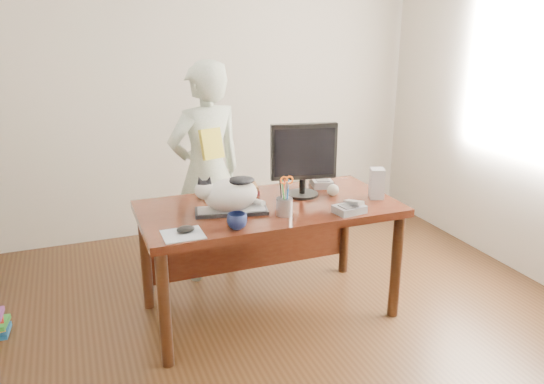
{
  "coord_description": "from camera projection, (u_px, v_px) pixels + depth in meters",
  "views": [
    {
      "loc": [
        -1.11,
        -2.32,
        1.86
      ],
      "look_at": [
        0.0,
        0.55,
        0.85
      ],
      "focal_mm": 35.0,
      "sensor_mm": 36.0,
      "label": 1
    }
  ],
  "objects": [
    {
      "name": "desk",
      "position": [
        265.0,
        223.0,
        3.43
      ],
      "size": [
        1.6,
        0.8,
        0.75
      ],
      "color": "black",
      "rests_on": "ground"
    },
    {
      "name": "person",
      "position": [
        207.0,
        173.0,
        3.82
      ],
      "size": [
        0.66,
        0.52,
        1.6
      ],
      "primitive_type": "imported",
      "rotation": [
        0.0,
        0.0,
        3.41
      ],
      "color": "white",
      "rests_on": "ground"
    },
    {
      "name": "pen_cup",
      "position": [
        285.0,
        204.0,
        3.12
      ],
      "size": [
        0.11,
        0.11,
        0.24
      ],
      "rotation": [
        0.0,
        0.0,
        -0.16
      ],
      "color": "gray",
      "rests_on": "desk"
    },
    {
      "name": "monitor",
      "position": [
        304.0,
        156.0,
        3.39
      ],
      "size": [
        0.43,
        0.25,
        0.48
      ],
      "rotation": [
        0.0,
        0.0,
        -0.2
      ],
      "color": "black",
      "rests_on": "desk"
    },
    {
      "name": "room",
      "position": [
        312.0,
        128.0,
        2.59
      ],
      "size": [
        4.5,
        4.5,
        4.5
      ],
      "color": "black",
      "rests_on": "ground"
    },
    {
      "name": "coffee_mug",
      "position": [
        237.0,
        221.0,
        2.92
      ],
      "size": [
        0.16,
        0.16,
        0.09
      ],
      "primitive_type": "imported",
      "rotation": [
        0.0,
        0.0,
        0.61
      ],
      "color": "black",
      "rests_on": "desk"
    },
    {
      "name": "keyboard",
      "position": [
        231.0,
        211.0,
        3.17
      ],
      "size": [
        0.46,
        0.25,
        0.03
      ],
      "rotation": [
        0.0,
        0.0,
        -0.21
      ],
      "color": "black",
      "rests_on": "desk"
    },
    {
      "name": "speaker",
      "position": [
        377.0,
        183.0,
        3.41
      ],
      "size": [
        0.12,
        0.12,
        0.2
      ],
      "rotation": [
        0.0,
        0.0,
        -0.38
      ],
      "color": "#A3A4A6",
      "rests_on": "desk"
    },
    {
      "name": "mousepad",
      "position": [
        183.0,
        234.0,
        2.85
      ],
      "size": [
        0.22,
        0.2,
        0.0
      ],
      "rotation": [
        0.0,
        0.0,
        0.0
      ],
      "color": "silver",
      "rests_on": "desk"
    },
    {
      "name": "cat",
      "position": [
        229.0,
        193.0,
        3.13
      ],
      "size": [
        0.43,
        0.27,
        0.24
      ],
      "rotation": [
        0.0,
        0.0,
        -0.21
      ],
      "color": "silver",
      "rests_on": "keyboard"
    },
    {
      "name": "calculator",
      "position": [
        321.0,
        182.0,
        3.68
      ],
      "size": [
        0.17,
        0.2,
        0.05
      ],
      "rotation": [
        0.0,
        0.0,
        -0.23
      ],
      "color": "slate",
      "rests_on": "desk"
    },
    {
      "name": "book_stack",
      "position": [
        241.0,
        189.0,
        3.5
      ],
      "size": [
        0.23,
        0.18,
        0.08
      ],
      "rotation": [
        0.0,
        0.0,
        -0.08
      ],
      "color": "#4D1417",
      "rests_on": "desk"
    },
    {
      "name": "held_book",
      "position": [
        212.0,
        144.0,
        3.59
      ],
      "size": [
        0.17,
        0.13,
        0.21
      ],
      "rotation": [
        0.0,
        0.0,
        0.26
      ],
      "color": "yellow",
      "rests_on": "person"
    },
    {
      "name": "baseball",
      "position": [
        333.0,
        190.0,
        3.47
      ],
      "size": [
        0.08,
        0.08,
        0.08
      ],
      "rotation": [
        0.0,
        0.0,
        -0.25
      ],
      "color": "silver",
      "rests_on": "desk"
    },
    {
      "name": "phone",
      "position": [
        350.0,
        208.0,
        3.17
      ],
      "size": [
        0.19,
        0.17,
        0.08
      ],
      "rotation": [
        0.0,
        0.0,
        0.15
      ],
      "color": "slate",
      "rests_on": "desk"
    },
    {
      "name": "mouse",
      "position": [
        186.0,
        229.0,
        2.87
      ],
      "size": [
        0.1,
        0.06,
        0.04
      ],
      "rotation": [
        0.0,
        0.0,
        0.0
      ],
      "color": "black",
      "rests_on": "mousepad"
    }
  ]
}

